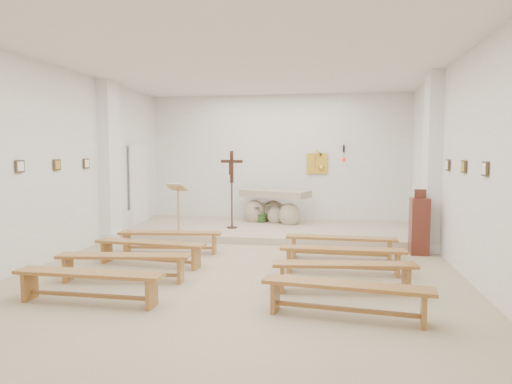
% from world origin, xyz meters
% --- Properties ---
extents(ground, '(7.00, 10.00, 0.00)m').
position_xyz_m(ground, '(0.00, 0.00, 0.00)').
color(ground, tan).
rests_on(ground, ground).
extents(wall_left, '(0.02, 10.00, 3.50)m').
position_xyz_m(wall_left, '(-3.49, 0.00, 1.75)').
color(wall_left, white).
rests_on(wall_left, ground).
extents(wall_right, '(0.02, 10.00, 3.50)m').
position_xyz_m(wall_right, '(3.49, 0.00, 1.75)').
color(wall_right, white).
rests_on(wall_right, ground).
extents(wall_back, '(7.00, 0.02, 3.50)m').
position_xyz_m(wall_back, '(0.00, 4.99, 1.75)').
color(wall_back, white).
rests_on(wall_back, ground).
extents(ceiling, '(7.00, 10.00, 0.02)m').
position_xyz_m(ceiling, '(0.00, 0.00, 3.49)').
color(ceiling, silver).
rests_on(ceiling, wall_back).
extents(sanctuary_platform, '(6.98, 3.00, 0.15)m').
position_xyz_m(sanctuary_platform, '(0.00, 3.50, 0.07)').
color(sanctuary_platform, tan).
rests_on(sanctuary_platform, ground).
extents(pilaster_left, '(0.26, 0.55, 3.50)m').
position_xyz_m(pilaster_left, '(-3.37, 2.00, 1.75)').
color(pilaster_left, white).
rests_on(pilaster_left, ground).
extents(pilaster_right, '(0.26, 0.55, 3.50)m').
position_xyz_m(pilaster_right, '(3.37, 2.00, 1.75)').
color(pilaster_right, white).
rests_on(pilaster_right, ground).
extents(gold_wall_relief, '(0.55, 0.04, 0.55)m').
position_xyz_m(gold_wall_relief, '(1.05, 4.96, 1.65)').
color(gold_wall_relief, gold).
rests_on(gold_wall_relief, wall_back).
extents(sanctuary_lamp, '(0.11, 0.36, 0.44)m').
position_xyz_m(sanctuary_lamp, '(1.75, 4.71, 1.81)').
color(sanctuary_lamp, black).
rests_on(sanctuary_lamp, wall_back).
extents(station_frame_left_front, '(0.03, 0.20, 0.20)m').
position_xyz_m(station_frame_left_front, '(-3.47, -0.80, 1.72)').
color(station_frame_left_front, '#45321E').
rests_on(station_frame_left_front, wall_left).
extents(station_frame_left_mid, '(0.03, 0.20, 0.20)m').
position_xyz_m(station_frame_left_mid, '(-3.47, 0.20, 1.72)').
color(station_frame_left_mid, '#45321E').
rests_on(station_frame_left_mid, wall_left).
extents(station_frame_left_rear, '(0.03, 0.20, 0.20)m').
position_xyz_m(station_frame_left_rear, '(-3.47, 1.20, 1.72)').
color(station_frame_left_rear, '#45321E').
rests_on(station_frame_left_rear, wall_left).
extents(station_frame_right_front, '(0.03, 0.20, 0.20)m').
position_xyz_m(station_frame_right_front, '(3.47, -0.80, 1.72)').
color(station_frame_right_front, '#45321E').
rests_on(station_frame_right_front, wall_right).
extents(station_frame_right_mid, '(0.03, 0.20, 0.20)m').
position_xyz_m(station_frame_right_mid, '(3.47, 0.20, 1.72)').
color(station_frame_right_mid, '#45321E').
rests_on(station_frame_right_mid, wall_right).
extents(station_frame_right_rear, '(0.03, 0.20, 0.20)m').
position_xyz_m(station_frame_right_rear, '(3.47, 1.20, 1.72)').
color(station_frame_right_rear, '#45321E').
rests_on(station_frame_right_rear, wall_right).
extents(radiator_left, '(0.10, 0.85, 0.52)m').
position_xyz_m(radiator_left, '(-3.43, 2.70, 0.27)').
color(radiator_left, silver).
rests_on(radiator_left, ground).
extents(radiator_right, '(0.10, 0.85, 0.52)m').
position_xyz_m(radiator_right, '(3.43, 2.70, 0.27)').
color(radiator_right, silver).
rests_on(radiator_right, ground).
extents(altar, '(1.89, 1.27, 0.91)m').
position_xyz_m(altar, '(-0.01, 4.23, 0.50)').
color(altar, tan).
rests_on(altar, sanctuary_platform).
extents(lectern, '(0.45, 0.40, 1.12)m').
position_xyz_m(lectern, '(-1.92, 2.29, 0.70)').
color(lectern, tan).
rests_on(lectern, sanctuary_platform).
extents(crucifix_stand, '(0.55, 0.24, 1.83)m').
position_xyz_m(crucifix_stand, '(-0.89, 3.15, 1.21)').
color(crucifix_stand, '#3D1C13').
rests_on(crucifix_stand, sanctuary_platform).
extents(potted_plant, '(0.58, 0.54, 0.53)m').
position_xyz_m(potted_plant, '(-0.32, 4.20, 0.41)').
color(potted_plant, '#2B5120').
rests_on(potted_plant, sanctuary_platform).
extents(donation_pedestal, '(0.34, 0.34, 1.25)m').
position_xyz_m(donation_pedestal, '(3.10, 1.63, 0.55)').
color(donation_pedestal, '#5B261A').
rests_on(donation_pedestal, ground).
extents(bench_left_front, '(2.00, 0.54, 0.42)m').
position_xyz_m(bench_left_front, '(-1.62, 0.95, 0.31)').
color(bench_left_front, '#A16F2E').
rests_on(bench_left_front, ground).
extents(bench_right_front, '(1.99, 0.37, 0.42)m').
position_xyz_m(bench_right_front, '(1.62, 0.95, 0.31)').
color(bench_right_front, '#A16F2E').
rests_on(bench_right_front, ground).
extents(bench_left_second, '(2.00, 0.53, 0.42)m').
position_xyz_m(bench_left_second, '(-1.62, -0.05, 0.31)').
color(bench_left_second, '#A16F2E').
rests_on(bench_left_second, ground).
extents(bench_right_second, '(1.98, 0.32, 0.42)m').
position_xyz_m(bench_right_second, '(1.62, -0.05, 0.31)').
color(bench_right_second, '#A16F2E').
rests_on(bench_right_second, ground).
extents(bench_left_third, '(2.00, 0.57, 0.42)m').
position_xyz_m(bench_left_third, '(-1.62, -1.06, 0.31)').
color(bench_left_third, '#A16F2E').
rests_on(bench_left_third, ground).
extents(bench_right_third, '(2.00, 0.55, 0.42)m').
position_xyz_m(bench_right_third, '(1.62, -1.06, 0.31)').
color(bench_right_third, '#A16F2E').
rests_on(bench_right_third, ground).
extents(bench_left_fourth, '(1.98, 0.35, 0.42)m').
position_xyz_m(bench_left_fourth, '(-1.62, -2.06, 0.31)').
color(bench_left_fourth, '#A16F2E').
rests_on(bench_left_fourth, ground).
extents(bench_right_fourth, '(2.00, 0.56, 0.42)m').
position_xyz_m(bench_right_fourth, '(1.62, -2.06, 0.31)').
color(bench_right_fourth, '#A16F2E').
rests_on(bench_right_fourth, ground).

